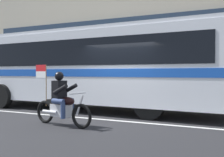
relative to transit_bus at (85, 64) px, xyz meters
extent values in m
plane|color=black|center=(2.08, -1.19, -1.88)|extent=(60.00, 60.00, 0.00)
cube|color=#A39E93|center=(2.08, 3.91, -1.81)|extent=(28.00, 3.80, 0.15)
cube|color=silver|center=(2.08, -1.79, -1.88)|extent=(26.60, 0.14, 0.01)
cube|color=#233347|center=(2.08, 5.77, 2.37)|extent=(25.76, 0.10, 1.40)
cube|color=silver|center=(0.00, 0.01, -0.15)|extent=(11.36, 3.04, 2.70)
cube|color=black|center=(0.00, 0.01, 0.40)|extent=(10.46, 3.04, 0.96)
cube|color=#194CB2|center=(0.00, 0.01, -0.35)|extent=(11.14, 3.06, 0.28)
cube|color=#BABCC3|center=(0.00, 0.01, 1.26)|extent=(11.13, 2.90, 0.16)
cylinder|color=black|center=(-3.49, -1.17, -1.36)|extent=(1.04, 0.30, 1.04)
cylinder|color=black|center=(3.10, -1.17, -1.36)|extent=(1.04, 0.30, 1.04)
torus|color=black|center=(1.84, -3.30, -1.54)|extent=(0.70, 0.20, 0.69)
torus|color=black|center=(0.41, -3.06, -1.54)|extent=(0.70, 0.20, 0.69)
cube|color=silver|center=(1.07, -3.17, -1.44)|extent=(0.68, 0.38, 0.36)
ellipsoid|color=black|center=(1.32, -3.21, -1.16)|extent=(0.52, 0.35, 0.24)
cube|color=black|center=(0.87, -3.14, -1.20)|extent=(0.59, 0.35, 0.12)
cylinder|color=silver|center=(1.78, -3.29, -1.24)|extent=(0.28, 0.10, 0.58)
cylinder|color=silver|center=(1.70, -3.27, -0.92)|extent=(0.14, 0.64, 0.04)
cylinder|color=silver|center=(0.75, -3.28, -1.49)|extent=(0.56, 0.18, 0.09)
cube|color=black|center=(1.00, -3.16, -0.86)|extent=(0.33, 0.40, 0.56)
sphere|color=black|center=(1.00, -3.16, -0.45)|extent=(0.26, 0.26, 0.26)
cylinder|color=navy|center=(1.17, -3.00, -1.16)|extent=(0.44, 0.22, 0.15)
cylinder|color=navy|center=(1.35, -3.03, -1.40)|extent=(0.13, 0.13, 0.46)
cylinder|color=navy|center=(1.11, -3.36, -1.16)|extent=(0.44, 0.22, 0.15)
cylinder|color=navy|center=(1.29, -3.39, -1.40)|extent=(0.13, 0.13, 0.46)
cylinder|color=black|center=(1.27, -3.00, -0.82)|extent=(0.53, 0.19, 0.32)
cylinder|color=black|center=(1.21, -3.40, -0.82)|extent=(0.53, 0.19, 0.32)
cylinder|color=olive|center=(0.46, -3.07, -0.73)|extent=(0.02, 0.02, 1.25)
cube|color=red|center=(0.23, -3.03, -0.21)|extent=(0.44, 0.09, 0.20)
cube|color=white|center=(0.23, -3.03, -0.41)|extent=(0.44, 0.09, 0.20)
camera|label=1|loc=(5.62, -9.45, -0.34)|focal=42.30mm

